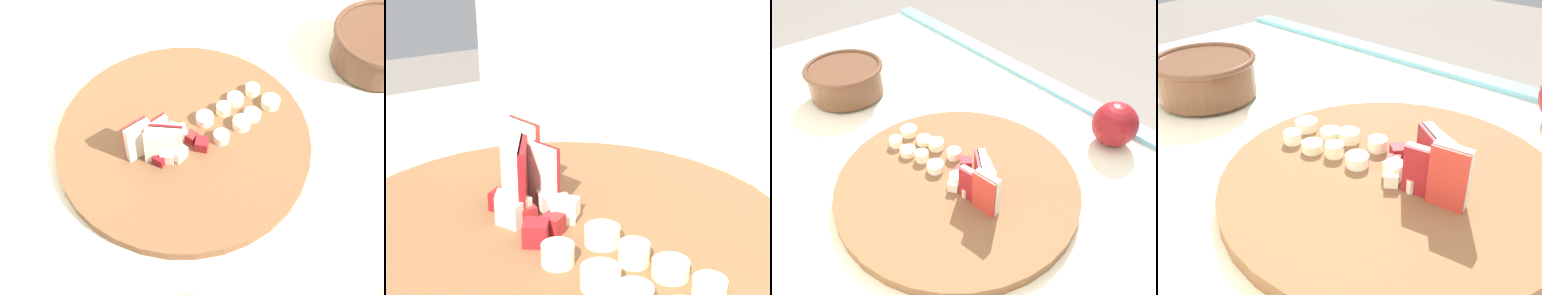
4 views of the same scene
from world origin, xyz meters
TOP-DOWN VIEW (x-y plane):
  - cutting_board at (-0.09, -0.04)m, footprint 0.38×0.38m
  - apple_wedge_fan at (-0.14, -0.05)m, footprint 0.08×0.05m
  - apple_dice_pile at (-0.10, -0.05)m, footprint 0.09×0.07m
  - banana_slice_rows at (0.01, -0.04)m, footprint 0.13×0.08m
  - ceramic_bowl at (0.28, -0.04)m, footprint 0.16×0.16m
  - whole_apple at (-0.17, -0.33)m, footprint 0.08×0.08m

SIDE VIEW (x-z plane):
  - cutting_board at x=-0.09m, z-range 0.92..0.94m
  - banana_slice_rows at x=0.01m, z-range 0.93..0.95m
  - apple_dice_pile at x=-0.10m, z-range 0.93..0.96m
  - ceramic_bowl at x=0.28m, z-range 0.92..0.99m
  - whole_apple at x=-0.17m, z-range 0.92..1.00m
  - apple_wedge_fan at x=-0.14m, z-range 0.93..1.00m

